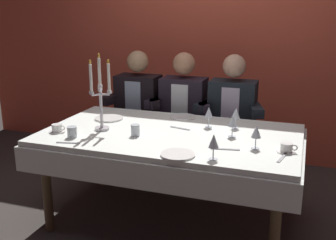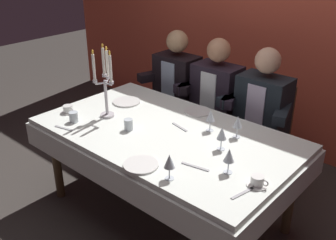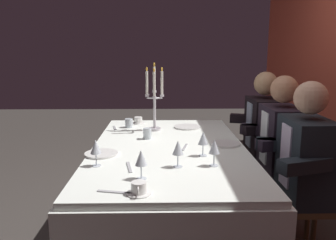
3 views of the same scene
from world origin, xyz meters
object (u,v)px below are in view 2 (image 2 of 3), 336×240
object	(u,v)px
wine_glass_2	(238,122)
water_tumbler_0	(74,117)
wine_glass_0	(222,134)
dinner_plate_0	(127,102)
dining_table	(166,145)
coffee_cup_0	(257,181)
wine_glass_3	(210,116)
candelabra	(105,85)
seated_diner_1	(217,93)
seated_diner_2	(263,107)
water_tumbler_1	(129,125)
wine_glass_4	(169,162)
dinner_plate_2	(141,165)
coffee_cup_1	(68,109)
seated_diner_0	(177,81)
wine_glass_1	(229,156)
dinner_plate_1	(197,111)

from	to	relation	value
wine_glass_2	water_tumbler_0	bearing A→B (deg)	-150.38
wine_glass_0	dinner_plate_0	bearing A→B (deg)	172.71
dining_table	coffee_cup_0	distance (m)	0.88
dinner_plate_0	coffee_cup_0	world-z (taller)	coffee_cup_0
dinner_plate_0	wine_glass_3	xyz separation A→B (m)	(0.85, 0.04, 0.11)
candelabra	seated_diner_1	bearing A→B (deg)	70.59
wine_glass_0	seated_diner_2	distance (m)	0.86
dining_table	water_tumbler_1	bearing A→B (deg)	-142.73
dinner_plate_0	wine_glass_4	xyz separation A→B (m)	(1.04, -0.63, 0.11)
wine_glass_0	wine_glass_3	xyz separation A→B (m)	(-0.22, 0.18, 0.00)
dinner_plate_0	dinner_plate_2	size ratio (longest dim) A/B	1.06
wine_glass_2	wine_glass_4	distance (m)	0.71
coffee_cup_1	seated_diner_0	world-z (taller)	seated_diner_0
candelabra	wine_glass_4	size ratio (longest dim) A/B	3.56
wine_glass_2	water_tumbler_0	distance (m)	1.24
water_tumbler_1	seated_diner_2	world-z (taller)	seated_diner_2
wine_glass_1	coffee_cup_1	bearing A→B (deg)	-175.64
water_tumbler_1	seated_diner_2	distance (m)	1.17
dinner_plate_1	wine_glass_1	distance (m)	0.90
dinner_plate_2	water_tumbler_1	size ratio (longest dim) A/B	2.64
water_tumbler_1	seated_diner_1	bearing A→B (deg)	87.23
dinner_plate_2	coffee_cup_0	xyz separation A→B (m)	(0.65, 0.29, 0.02)
wine_glass_3	seated_diner_2	xyz separation A→B (m)	(0.07, 0.67, -0.12)
seated_diner_0	coffee_cup_1	bearing A→B (deg)	-98.38
seated_diner_1	wine_glass_0	bearing A→B (deg)	-53.53
wine_glass_4	coffee_cup_0	bearing A→B (deg)	33.87
wine_glass_3	coffee_cup_1	world-z (taller)	wine_glass_3
seated_diner_2	dinner_plate_2	bearing A→B (deg)	-94.46
wine_glass_2	dinner_plate_2	bearing A→B (deg)	-108.35
dinner_plate_2	wine_glass_4	world-z (taller)	wine_glass_4
coffee_cup_1	seated_diner_0	bearing A→B (deg)	81.62
coffee_cup_1	candelabra	bearing A→B (deg)	29.21
wine_glass_3	coffee_cup_1	size ratio (longest dim) A/B	1.24
dining_table	wine_glass_4	bearing A→B (deg)	-46.14
candelabra	seated_diner_1	size ratio (longest dim) A/B	0.47
coffee_cup_0	seated_diner_1	xyz separation A→B (m)	(-1.02, 1.05, -0.03)
dinner_plate_1	dinner_plate_2	xyz separation A→B (m)	(0.23, -0.88, 0.00)
wine_glass_1	seated_diner_0	size ratio (longest dim) A/B	0.13
dinner_plate_2	seated_diner_0	bearing A→B (deg)	122.03
coffee_cup_1	dining_table	bearing A→B (deg)	18.78
wine_glass_0	coffee_cup_0	size ratio (longest dim) A/B	1.24
wine_glass_3	seated_diner_1	distance (m)	0.79
dinner_plate_2	wine_glass_0	bearing A→B (deg)	63.06
wine_glass_2	water_tumbler_0	world-z (taller)	wine_glass_2
water_tumbler_0	wine_glass_1	bearing A→B (deg)	8.17
wine_glass_2	wine_glass_1	bearing A→B (deg)	-63.86
dinner_plate_0	water_tumbler_0	bearing A→B (deg)	-92.72
wine_glass_4	coffee_cup_0	xyz separation A→B (m)	(0.42, 0.28, -0.09)
coffee_cup_1	seated_diner_2	world-z (taller)	seated_diner_2
wine_glass_3	coffee_cup_0	size ratio (longest dim) A/B	1.24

